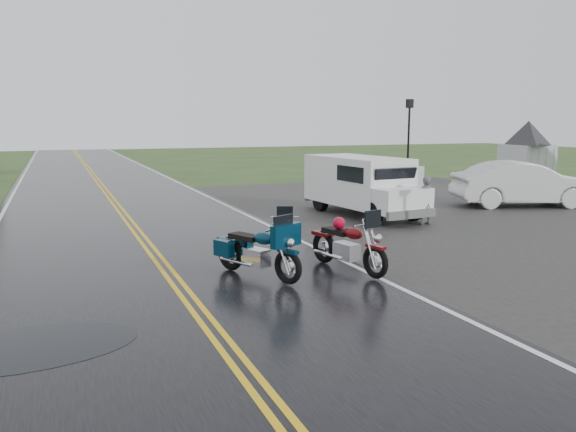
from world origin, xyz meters
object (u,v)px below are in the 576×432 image
object	(u,v)px
motorcycle_red	(376,249)
motorcycle_teal	(288,253)
sedan_white	(523,185)
van_white	(374,193)
motorcycle_silver	(285,236)
lamp_post_far_right	(408,144)
person_at_van	(425,201)
visitor_center	(528,137)

from	to	relation	value
motorcycle_red	motorcycle_teal	size ratio (longest dim) A/B	1.00
sedan_white	van_white	bearing A→B (deg)	119.94
motorcycle_silver	sedan_white	size ratio (longest dim) A/B	0.40
motorcycle_red	van_white	world-z (taller)	van_white
lamp_post_far_right	van_white	bearing A→B (deg)	-130.01
motorcycle_teal	motorcycle_silver	world-z (taller)	motorcycle_teal
motorcycle_teal	person_at_van	distance (m)	7.76
visitor_center	motorcycle_teal	distance (m)	21.82
van_white	lamp_post_far_right	size ratio (longest dim) A/B	1.21
visitor_center	person_at_van	size ratio (longest dim) A/B	10.80
motorcycle_teal	lamp_post_far_right	xyz separation A→B (m)	(11.42, 12.78, 1.45)
motorcycle_silver	motorcycle_red	bearing A→B (deg)	-39.41
motorcycle_red	motorcycle_teal	world-z (taller)	motorcycle_red
van_white	motorcycle_silver	bearing A→B (deg)	-148.36
person_at_van	visitor_center	bearing A→B (deg)	-155.88
person_at_van	sedan_white	size ratio (longest dim) A/B	0.30
van_white	motorcycle_teal	bearing A→B (deg)	-139.68
motorcycle_red	visitor_center	bearing A→B (deg)	25.18
motorcycle_red	motorcycle_teal	xyz separation A→B (m)	(-1.74, 0.29, -0.00)
person_at_van	sedan_white	bearing A→B (deg)	-171.29
visitor_center	lamp_post_far_right	world-z (taller)	visitor_center
visitor_center	sedan_white	bearing A→B (deg)	-135.92
motorcycle_silver	person_at_van	world-z (taller)	person_at_van
visitor_center	sedan_white	distance (m)	8.53
motorcycle_silver	lamp_post_far_right	bearing A→B (deg)	69.75
lamp_post_far_right	sedan_white	bearing A→B (deg)	-84.40
van_white	lamp_post_far_right	bearing A→B (deg)	44.67
motorcycle_teal	sedan_white	size ratio (longest dim) A/B	0.45
motorcycle_silver	van_white	distance (m)	5.28
person_at_van	lamp_post_far_right	xyz separation A→B (m)	(5.06, 8.33, 1.38)
motorcycle_red	van_white	size ratio (longest dim) A/B	0.44
sedan_white	lamp_post_far_right	world-z (taller)	lamp_post_far_right
visitor_center	lamp_post_far_right	size ratio (longest dim) A/B	3.78
motorcycle_silver	van_white	size ratio (longest dim) A/B	0.39
motorcycle_red	motorcycle_silver	size ratio (longest dim) A/B	1.12
visitor_center	sedan_white	xyz separation A→B (m)	(-6.02, -5.83, -1.57)
motorcycle_red	person_at_van	size ratio (longest dim) A/B	1.52
sedan_white	motorcycle_red	bearing A→B (deg)	142.34
motorcycle_teal	visitor_center	bearing A→B (deg)	9.05
visitor_center	person_at_van	world-z (taller)	visitor_center
motorcycle_teal	sedan_white	bearing A→B (deg)	2.74
person_at_van	motorcycle_teal	bearing A→B (deg)	25.99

